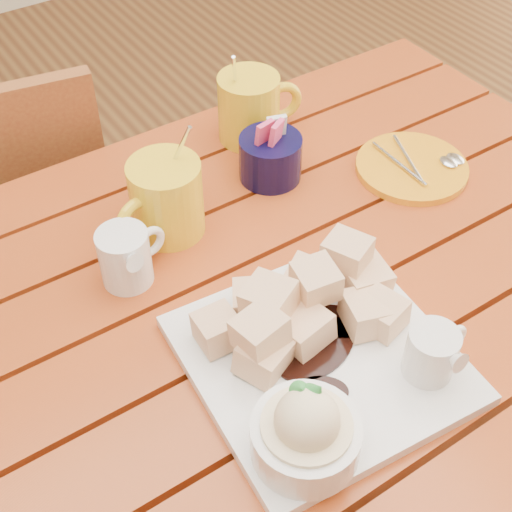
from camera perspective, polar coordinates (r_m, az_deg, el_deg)
table at (r=0.99m, az=0.23°, el=-7.34°), size 1.20×0.79×0.75m
dessert_plate at (r=0.80m, az=5.03°, el=-8.22°), size 0.31×0.31×0.12m
coffee_mug_left at (r=0.96m, az=-7.31°, el=4.58°), size 0.14×0.10×0.16m
coffee_mug_right at (r=1.13m, az=-0.43°, el=11.85°), size 0.14×0.10×0.16m
cream_pitcher at (r=0.91m, az=-10.31°, el=0.01°), size 0.10×0.08×0.08m
sugar_caddy at (r=1.06m, az=1.16°, el=7.94°), size 0.09×0.09×0.10m
orange_saucer at (r=1.11m, az=12.43°, el=6.96°), size 0.17×0.17×0.02m
chair_far at (r=1.45m, az=-19.45°, el=1.24°), size 0.47×0.47×0.86m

